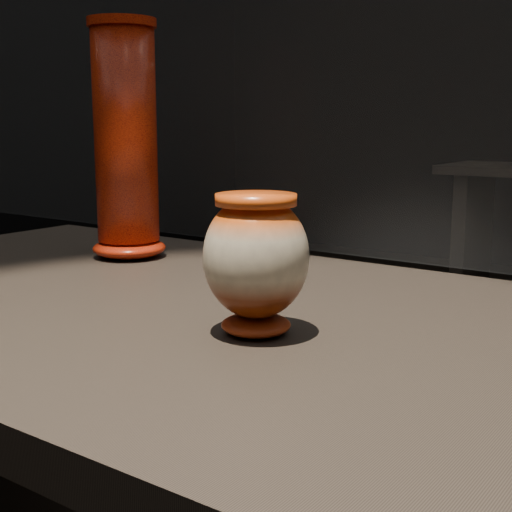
# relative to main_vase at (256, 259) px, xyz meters

# --- Properties ---
(main_vase) EXTENTS (0.16, 0.16, 0.17)m
(main_vase) POSITION_rel_main_vase_xyz_m (0.00, 0.00, 0.00)
(main_vase) COLOR #652209
(main_vase) RESTS_ON display_plinth
(tall_vase) EXTENTS (0.17, 0.17, 0.43)m
(tall_vase) POSITION_rel_main_vase_xyz_m (-0.47, 0.26, 0.11)
(tall_vase) COLOR red
(tall_vase) RESTS_ON display_plinth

